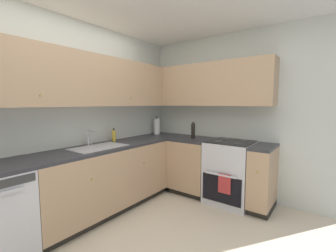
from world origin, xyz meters
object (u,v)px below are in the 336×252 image
(soap_bottle, at_px, (114,136))
(oil_bottle, at_px, (193,131))
(paper_towel_roll, at_px, (157,126))
(oven_range, at_px, (230,171))

(soap_bottle, xyz_separation_m, oil_bottle, (0.95, -0.78, 0.04))
(oil_bottle, bearing_deg, paper_towel_roll, 88.77)
(oven_range, bearing_deg, oil_bottle, 91.69)
(oven_range, relative_size, soap_bottle, 5.35)
(soap_bottle, bearing_deg, paper_towel_roll, -1.19)
(oven_range, xyz_separation_m, paper_towel_roll, (-0.00, 1.39, 0.57))
(paper_towel_roll, xyz_separation_m, oil_bottle, (-0.02, -0.76, -0.02))
(soap_bottle, relative_size, oil_bottle, 0.75)
(soap_bottle, height_order, oil_bottle, oil_bottle)
(paper_towel_roll, bearing_deg, oil_bottle, -91.23)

